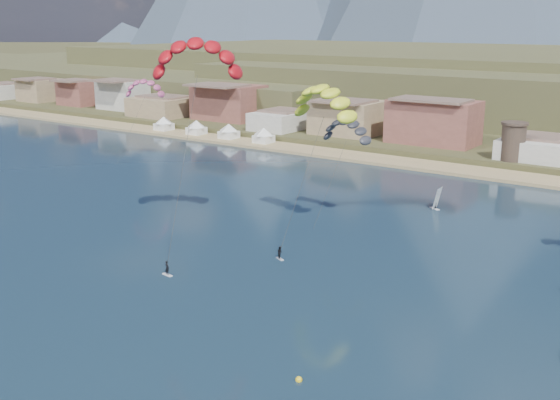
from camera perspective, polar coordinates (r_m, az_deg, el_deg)
name	(u,v)px	position (r m, az deg, el deg)	size (l,w,h in m)	color
ground	(81,376)	(66.91, -16.61, -14.19)	(2400.00, 2400.00, 0.00)	#0D1D31
beach	(476,172)	(151.85, 16.42, 2.33)	(2200.00, 12.00, 0.90)	tan
town	(353,114)	(181.06, 6.25, 7.31)	(400.00, 24.00, 12.00)	silver
watchtower	(513,141)	(156.76, 19.29, 4.77)	(5.82, 5.82, 8.60)	#47382D
beach_tents	(211,125)	(189.48, -5.87, 6.35)	(43.40, 6.40, 5.00)	white
kitesurfer_red	(197,52)	(98.37, -7.14, 12.43)	(15.16, 21.43, 32.56)	silver
kitesurfer_yellow	(324,97)	(101.06, 3.77, 8.77)	(12.89, 18.71, 25.58)	silver
distant_kite_pink	(144,85)	(158.25, -11.50, 9.59)	(9.99, 7.93, 20.79)	#262626
distant_kite_dark	(347,126)	(107.85, 5.71, 6.27)	(9.05, 5.99, 18.65)	#262626
windsurfer	(436,202)	(120.37, 13.16, -0.19)	(2.44, 2.45, 3.88)	silver
buoy	(299,380)	(63.49, 1.62, -15.09)	(0.65, 0.65, 0.65)	yellow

